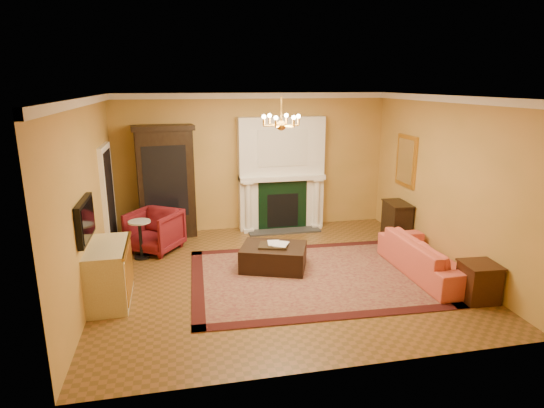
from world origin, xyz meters
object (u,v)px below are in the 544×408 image
object	(u,v)px
china_cabinet	(166,185)
commode	(109,273)
console_table	(396,222)
coral_sofa	(429,251)
end_table	(479,283)
leather_ottoman	(274,257)
pedestal_table	(140,237)
wingback_armchair	(155,229)

from	to	relation	value
china_cabinet	commode	distance (m)	3.09
china_cabinet	console_table	bearing A→B (deg)	-21.59
commode	coral_sofa	size ratio (longest dim) A/B	0.55
coral_sofa	console_table	size ratio (longest dim) A/B	2.79
coral_sofa	end_table	bearing A→B (deg)	-168.20
leather_ottoman	end_table	bearing A→B (deg)	-12.64
pedestal_table	leather_ottoman	xyz separation A→B (m)	(2.33, -1.01, -0.20)
china_cabinet	wingback_armchair	xyz separation A→B (m)	(-0.24, -0.86, -0.69)
coral_sofa	end_table	distance (m)	1.07
end_table	pedestal_table	bearing A→B (deg)	151.12
console_table	pedestal_table	bearing A→B (deg)	-176.40
china_cabinet	console_table	distance (m)	4.90
china_cabinet	pedestal_table	size ratio (longest dim) A/B	3.10
end_table	leather_ottoman	size ratio (longest dim) A/B	0.51
wingback_armchair	coral_sofa	xyz separation A→B (m)	(4.64, -2.14, -0.03)
leather_ottoman	wingback_armchair	bearing A→B (deg)	167.33
pedestal_table	end_table	bearing A→B (deg)	-28.88
wingback_armchair	commode	distance (m)	2.12
end_table	leather_ottoman	distance (m)	3.32
china_cabinet	leather_ottoman	bearing A→B (deg)	-57.27
china_cabinet	coral_sofa	size ratio (longest dim) A/B	1.05
pedestal_table	coral_sofa	distance (m)	5.20
leather_ottoman	console_table	bearing A→B (deg)	39.72
pedestal_table	end_table	distance (m)	5.84
commode	pedestal_table	bearing A→B (deg)	77.75
coral_sofa	console_table	distance (m)	1.80
wingback_armchair	console_table	xyz separation A→B (m)	(4.93, -0.36, -0.06)
coral_sofa	leather_ottoman	xyz separation A→B (m)	(-2.55, 0.78, -0.20)
coral_sofa	leather_ottoman	world-z (taller)	coral_sofa
wingback_armchair	leather_ottoman	size ratio (longest dim) A/B	0.81
commode	china_cabinet	bearing A→B (deg)	73.12
china_cabinet	end_table	distance (m)	6.20
coral_sofa	console_table	xyz separation A→B (m)	(0.29, 1.77, -0.04)
pedestal_table	china_cabinet	bearing A→B (deg)	68.01
commode	coral_sofa	xyz separation A→B (m)	(5.22, -0.10, -0.02)
commode	end_table	distance (m)	5.57
china_cabinet	coral_sofa	xyz separation A→B (m)	(4.39, -3.00, -0.71)
wingback_armchair	coral_sofa	size ratio (longest dim) A/B	0.41
commode	leather_ottoman	xyz separation A→B (m)	(2.67, 0.68, -0.22)
end_table	wingback_armchair	bearing A→B (deg)	146.92
china_cabinet	pedestal_table	world-z (taller)	china_cabinet
china_cabinet	console_table	size ratio (longest dim) A/B	2.93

